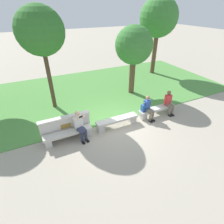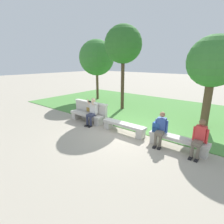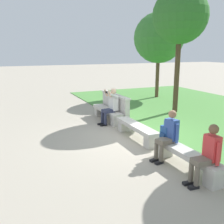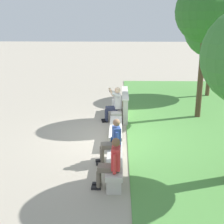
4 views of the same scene
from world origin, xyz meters
The scene contains 13 objects.
ground_plane centered at (0.00, 0.00, 0.00)m, with size 80.00×80.00×0.00m, color #A89E8C.
grass_strip centered at (0.00, 4.38, 0.01)m, with size 18.81×8.00×0.03m, color #518E42.
bench_main centered at (-2.37, 0.00, 0.30)m, with size 2.08×0.40×0.45m.
bench_near centered at (0.00, 0.00, 0.30)m, with size 2.08×0.40×0.45m.
bench_mid centered at (2.37, 0.00, 0.30)m, with size 2.08×0.40×0.45m.
backrest_wall_with_plaque centered at (-2.37, 0.34, 0.52)m, with size 2.22×0.24×1.01m.
person_photographer centered at (-1.83, -0.08, 0.74)m, with size 0.52×0.76×1.32m.
person_distant centered at (1.73, -0.07, 0.67)m, with size 0.47×0.71×1.26m.
person_companion centered at (3.05, -0.07, 0.67)m, with size 0.48×0.68×1.26m.
backpack centered at (1.53, 0.01, 0.63)m, with size 0.28×0.24×0.43m.
tree_behind_wall centered at (-2.39, 3.24, 4.00)m, with size 2.27×2.27×5.17m.
tree_left_background centered at (-5.86, 4.55, 3.31)m, with size 2.76×2.76×4.70m.
tree_far_back centered at (2.59, 3.01, 2.99)m, with size 2.24×2.24×4.16m.
Camera 2 is at (4.11, -5.91, 3.04)m, focal length 28.00 mm.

